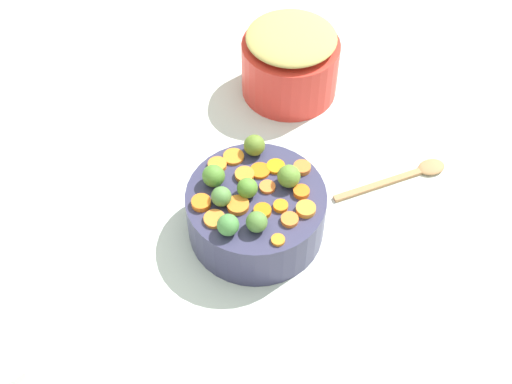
# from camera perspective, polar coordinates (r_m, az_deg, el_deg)

# --- Properties ---
(tabletop) EXTENTS (2.40, 2.40, 0.02)m
(tabletop) POSITION_cam_1_polar(r_m,az_deg,el_deg) (1.31, -0.30, -1.95)
(tabletop) COLOR silver
(tabletop) RESTS_ON ground
(serving_bowl_carrots) EXTENTS (0.26, 0.26, 0.10)m
(serving_bowl_carrots) POSITION_cam_1_polar(r_m,az_deg,el_deg) (1.23, 0.00, -1.79)
(serving_bowl_carrots) COLOR #353353
(serving_bowl_carrots) RESTS_ON tabletop
(metal_pot) EXTENTS (0.21, 0.21, 0.13)m
(metal_pot) POSITION_cam_1_polar(r_m,az_deg,el_deg) (1.50, 2.94, 10.68)
(metal_pot) COLOR red
(metal_pot) RESTS_ON tabletop
(stuffing_mound) EXTENTS (0.20, 0.20, 0.03)m
(stuffing_mound) POSITION_cam_1_polar(r_m,az_deg,el_deg) (1.44, 3.07, 13.16)
(stuffing_mound) COLOR tan
(stuffing_mound) RESTS_ON metal_pot
(carrot_slice_0) EXTENTS (0.05, 0.05, 0.01)m
(carrot_slice_0) POSITION_cam_1_polar(r_m,az_deg,el_deg) (1.24, -3.36, 2.37)
(carrot_slice_0) COLOR orange
(carrot_slice_0) RESTS_ON serving_bowl_carrots
(carrot_slice_1) EXTENTS (0.04, 0.04, 0.01)m
(carrot_slice_1) POSITION_cam_1_polar(r_m,az_deg,el_deg) (1.17, 4.32, -1.47)
(carrot_slice_1) COLOR orange
(carrot_slice_1) RESTS_ON serving_bowl_carrots
(carrot_slice_2) EXTENTS (0.03, 0.03, 0.01)m
(carrot_slice_2) POSITION_cam_1_polar(r_m,az_deg,el_deg) (1.13, 1.91, -4.15)
(carrot_slice_2) COLOR orange
(carrot_slice_2) RESTS_ON serving_bowl_carrots
(carrot_slice_3) EXTENTS (0.06, 0.06, 0.01)m
(carrot_slice_3) POSITION_cam_1_polar(r_m,az_deg,el_deg) (1.17, -1.57, -1.15)
(carrot_slice_3) COLOR orange
(carrot_slice_3) RESTS_ON serving_bowl_carrots
(carrot_slice_4) EXTENTS (0.05, 0.05, 0.01)m
(carrot_slice_4) POSITION_cam_1_polar(r_m,az_deg,el_deg) (1.23, 0.35, 1.85)
(carrot_slice_4) COLOR orange
(carrot_slice_4) RESTS_ON serving_bowl_carrots
(carrot_slice_5) EXTENTS (0.04, 0.04, 0.01)m
(carrot_slice_5) POSITION_cam_1_polar(r_m,az_deg,el_deg) (1.17, 0.56, -1.64)
(carrot_slice_5) COLOR orange
(carrot_slice_5) RESTS_ON serving_bowl_carrots
(carrot_slice_6) EXTENTS (0.05, 0.05, 0.01)m
(carrot_slice_6) POSITION_cam_1_polar(r_m,az_deg,el_deg) (1.16, -3.59, -2.33)
(carrot_slice_6) COLOR orange
(carrot_slice_6) RESTS_ON serving_bowl_carrots
(carrot_slice_7) EXTENTS (0.04, 0.04, 0.01)m
(carrot_slice_7) POSITION_cam_1_polar(r_m,az_deg,el_deg) (1.19, 3.93, 0.02)
(carrot_slice_7) COLOR orange
(carrot_slice_7) RESTS_ON serving_bowl_carrots
(carrot_slice_8) EXTENTS (0.04, 0.04, 0.01)m
(carrot_slice_8) POSITION_cam_1_polar(r_m,az_deg,el_deg) (1.23, 3.99, 2.11)
(carrot_slice_8) COLOR orange
(carrot_slice_8) RESTS_ON serving_bowl_carrots
(carrot_slice_9) EXTENTS (0.05, 0.05, 0.01)m
(carrot_slice_9) POSITION_cam_1_polar(r_m,az_deg,el_deg) (1.18, -4.75, -0.93)
(carrot_slice_9) COLOR orange
(carrot_slice_9) RESTS_ON serving_bowl_carrots
(carrot_slice_10) EXTENTS (0.05, 0.05, 0.01)m
(carrot_slice_10) POSITION_cam_1_polar(r_m,az_deg,el_deg) (1.23, 1.72, 2.22)
(carrot_slice_10) COLOR orange
(carrot_slice_10) RESTS_ON serving_bowl_carrots
(carrot_slice_11) EXTENTS (0.05, 0.05, 0.01)m
(carrot_slice_11) POSITION_cam_1_polar(r_m,az_deg,el_deg) (1.22, -1.02, 1.39)
(carrot_slice_11) COLOR orange
(carrot_slice_11) RESTS_ON serving_bowl_carrots
(carrot_slice_12) EXTENTS (0.04, 0.04, 0.01)m
(carrot_slice_12) POSITION_cam_1_polar(r_m,az_deg,el_deg) (1.16, 2.92, -2.40)
(carrot_slice_12) COLOR orange
(carrot_slice_12) RESTS_ON serving_bowl_carrots
(carrot_slice_13) EXTENTS (0.04, 0.04, 0.01)m
(carrot_slice_13) POSITION_cam_1_polar(r_m,az_deg,el_deg) (1.17, 2.14, -1.22)
(carrot_slice_13) COLOR orange
(carrot_slice_13) RESTS_ON serving_bowl_carrots
(carrot_slice_14) EXTENTS (0.06, 0.06, 0.01)m
(carrot_slice_14) POSITION_cam_1_polar(r_m,az_deg,el_deg) (1.25, -1.95, 3.06)
(carrot_slice_14) COLOR orange
(carrot_slice_14) RESTS_ON serving_bowl_carrots
(carrot_slice_15) EXTENTS (0.04, 0.04, 0.01)m
(carrot_slice_15) POSITION_cam_1_polar(r_m,az_deg,el_deg) (1.20, 0.99, 0.44)
(carrot_slice_15) COLOR orange
(carrot_slice_15) RESTS_ON serving_bowl_carrots
(brussels_sprout_0) EXTENTS (0.04, 0.04, 0.04)m
(brussels_sprout_0) POSITION_cam_1_polar(r_m,az_deg,el_deg) (1.13, -2.43, -2.85)
(brussels_sprout_0) COLOR #47843F
(brussels_sprout_0) RESTS_ON serving_bowl_carrots
(brussels_sprout_1) EXTENTS (0.04, 0.04, 0.04)m
(brussels_sprout_1) POSITION_cam_1_polar(r_m,az_deg,el_deg) (1.17, -3.01, -0.39)
(brussels_sprout_1) COLOR #52823F
(brussels_sprout_1) RESTS_ON serving_bowl_carrots
(brussels_sprout_2) EXTENTS (0.04, 0.04, 0.04)m
(brussels_sprout_2) POSITION_cam_1_polar(r_m,az_deg,el_deg) (1.24, -0.14, 4.05)
(brussels_sprout_2) COLOR olive
(brussels_sprout_2) RESTS_ON serving_bowl_carrots
(brussels_sprout_3) EXTENTS (0.04, 0.04, 0.04)m
(brussels_sprout_3) POSITION_cam_1_polar(r_m,az_deg,el_deg) (1.18, -0.93, 0.38)
(brussels_sprout_3) COLOR #51842D
(brussels_sprout_3) RESTS_ON serving_bowl_carrots
(brussels_sprout_4) EXTENTS (0.04, 0.04, 0.04)m
(brussels_sprout_4) POSITION_cam_1_polar(r_m,az_deg,el_deg) (1.13, 0.06, -2.59)
(brussels_sprout_4) COLOR #507B36
(brussels_sprout_4) RESTS_ON serving_bowl_carrots
(brussels_sprout_5) EXTENTS (0.04, 0.04, 0.04)m
(brussels_sprout_5) POSITION_cam_1_polar(r_m,az_deg,el_deg) (1.20, -3.68, 1.40)
(brussels_sprout_5) COLOR #4E812E
(brussels_sprout_5) RESTS_ON serving_bowl_carrots
(brussels_sprout_6) EXTENTS (0.04, 0.04, 0.04)m
(brussels_sprout_6) POSITION_cam_1_polar(r_m,az_deg,el_deg) (1.19, 2.85, 1.36)
(brussels_sprout_6) COLOR olive
(brussels_sprout_6) RESTS_ON serving_bowl_carrots
(wooden_spoon) EXTENTS (0.16, 0.22, 0.01)m
(wooden_spoon) POSITION_cam_1_polar(r_m,az_deg,el_deg) (1.39, 13.05, 1.48)
(wooden_spoon) COLOR #AB7B4E
(wooden_spoon) RESTS_ON tabletop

